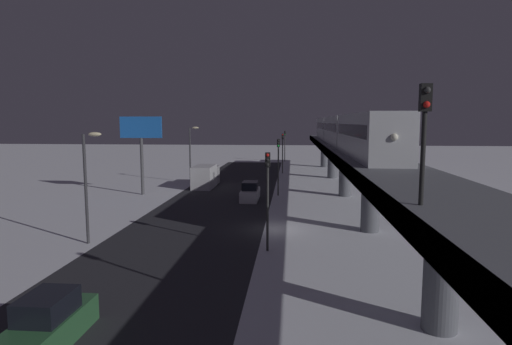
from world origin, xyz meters
TOP-DOWN VIEW (x-y plane):
  - ground_plane at (0.00, 0.00)m, footprint 240.00×240.00m
  - avenue_asphalt at (6.21, 0.00)m, footprint 11.00×109.88m
  - elevated_railway at (-7.31, 0.00)m, footprint 5.00×109.88m
  - subway_train at (-7.40, -20.77)m, footprint 2.94×55.47m
  - rail_signal at (-5.73, 18.20)m, footprint 0.36×0.41m
  - sedan_white at (3.01, -12.43)m, footprint 1.80×4.80m
  - sedan_green_2 at (7.61, 18.17)m, footprint 1.80×4.59m
  - box_truck at (9.61, -21.28)m, footprint 2.40×7.40m
  - traffic_light_near at (0.11, 5.67)m, footprint 0.32×0.44m
  - traffic_light_mid at (0.11, -15.42)m, footprint 0.32×0.44m
  - traffic_light_far at (0.11, -36.52)m, footprint 0.32×0.44m
  - traffic_light_distant at (0.11, -57.61)m, footprint 0.32×0.44m
  - commercial_billboard at (15.65, -14.80)m, footprint 4.80×0.36m
  - street_lamp_near at (12.28, 5.00)m, footprint 1.35×0.44m
  - street_lamp_far at (12.28, -25.00)m, footprint 1.35×0.44m

SIDE VIEW (x-z plane):
  - ground_plane at x=0.00m, z-range 0.00..0.00m
  - avenue_asphalt at x=6.21m, z-range 0.00..0.01m
  - sedan_white at x=3.01m, z-range -0.19..1.78m
  - sedan_green_2 at x=7.61m, z-range -0.19..1.78m
  - box_truck at x=9.61m, z-range -0.05..2.75m
  - traffic_light_near at x=0.11m, z-range 1.00..7.40m
  - traffic_light_mid at x=0.11m, z-range 1.00..7.40m
  - traffic_light_far at x=0.11m, z-range 1.00..7.40m
  - traffic_light_distant at x=0.11m, z-range 1.00..7.40m
  - street_lamp_near at x=12.28m, z-range 0.99..8.64m
  - street_lamp_far at x=12.28m, z-range 0.99..8.64m
  - elevated_railway at x=-7.31m, z-range 2.04..7.61m
  - commercial_billboard at x=15.65m, z-range 2.38..11.28m
  - subway_train at x=-7.40m, z-range 5.65..9.05m
  - rail_signal at x=-5.73m, z-range 6.29..10.29m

